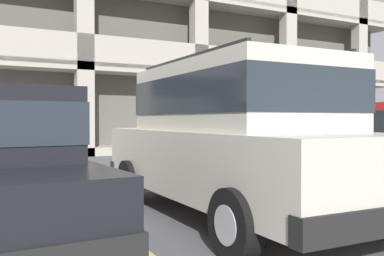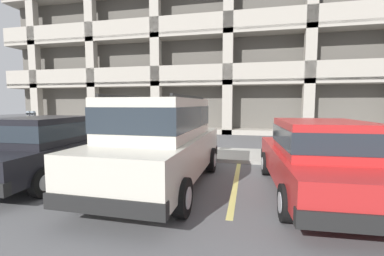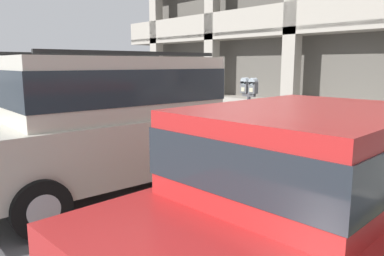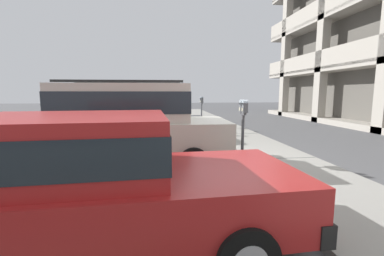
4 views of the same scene
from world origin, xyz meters
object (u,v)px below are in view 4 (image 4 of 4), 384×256
at_px(dark_hatchback, 92,181).
at_px(silver_suv, 126,122).
at_px(red_sedan, 139,120).
at_px(fire_hydrant, 218,126).
at_px(parking_meter_near, 243,116).
at_px(parking_meter_far, 202,104).

bearing_deg(dark_hatchback, silver_suv, 177.78).
relative_size(red_sedan, fire_hydrant, 6.48).
bearing_deg(parking_meter_near, fire_hydrant, 175.73).
bearing_deg(silver_suv, fire_hydrant, 141.97).
height_order(silver_suv, dark_hatchback, silver_suv).
distance_m(silver_suv, parking_meter_near, 2.74).
bearing_deg(dark_hatchback, red_sedan, 177.14).
height_order(silver_suv, parking_meter_near, silver_suv).
distance_m(dark_hatchback, parking_meter_far, 9.81).
relative_size(silver_suv, dark_hatchback, 1.06).
bearing_deg(parking_meter_near, parking_meter_far, 179.78).
bearing_deg(fire_hydrant, parking_meter_far, -173.59).
bearing_deg(red_sedan, silver_suv, -2.63).
relative_size(red_sedan, parking_meter_far, 3.07).
relative_size(silver_suv, parking_meter_far, 3.25).
bearing_deg(silver_suv, parking_meter_far, 156.96).
bearing_deg(parking_meter_near, silver_suv, -95.40).
bearing_deg(dark_hatchback, parking_meter_far, 161.04).
distance_m(red_sedan, parking_meter_far, 4.21).
bearing_deg(red_sedan, parking_meter_near, 37.93).
bearing_deg(fire_hydrant, dark_hatchback, -23.11).
distance_m(silver_suv, dark_hatchback, 3.28).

